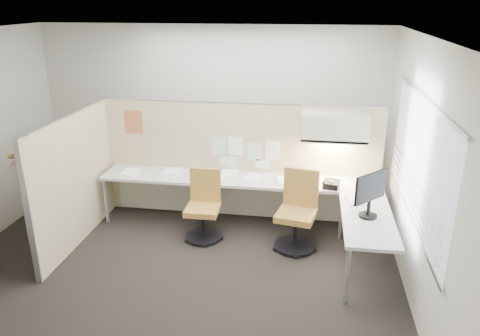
% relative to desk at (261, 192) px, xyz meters
% --- Properties ---
extents(floor, '(5.50, 4.50, 0.01)m').
position_rel_desk_xyz_m(floor, '(-0.93, -1.13, -0.61)').
color(floor, black).
rests_on(floor, ground).
extents(ceiling, '(5.50, 4.50, 0.01)m').
position_rel_desk_xyz_m(ceiling, '(-0.93, -1.13, 2.20)').
color(ceiling, white).
rests_on(ceiling, wall_back).
extents(wall_back, '(5.50, 0.02, 2.80)m').
position_rel_desk_xyz_m(wall_back, '(-0.93, 1.12, 0.80)').
color(wall_back, beige).
rests_on(wall_back, ground).
extents(wall_front, '(5.50, 0.02, 2.80)m').
position_rel_desk_xyz_m(wall_front, '(-0.93, -3.38, 0.80)').
color(wall_front, beige).
rests_on(wall_front, ground).
extents(wall_right, '(0.02, 4.50, 2.80)m').
position_rel_desk_xyz_m(wall_right, '(1.82, -1.13, 0.80)').
color(wall_right, beige).
rests_on(wall_right, ground).
extents(window_pane, '(0.01, 2.80, 1.30)m').
position_rel_desk_xyz_m(window_pane, '(1.79, -1.13, 0.95)').
color(window_pane, '#9FADB9').
rests_on(window_pane, wall_right).
extents(partition_back, '(4.10, 0.06, 1.75)m').
position_rel_desk_xyz_m(partition_back, '(-0.38, 0.47, 0.27)').
color(partition_back, '#CEBD8E').
rests_on(partition_back, floor).
extents(partition_left, '(0.06, 2.20, 1.75)m').
position_rel_desk_xyz_m(partition_left, '(-2.43, -0.63, 0.27)').
color(partition_left, '#CEBD8E').
rests_on(partition_left, floor).
extents(desk, '(4.00, 2.07, 0.73)m').
position_rel_desk_xyz_m(desk, '(0.00, 0.00, 0.00)').
color(desk, beige).
rests_on(desk, floor).
extents(overhead_bin, '(0.90, 0.36, 0.38)m').
position_rel_desk_xyz_m(overhead_bin, '(0.97, 0.26, 0.91)').
color(overhead_bin, beige).
rests_on(overhead_bin, partition_back).
extents(task_light_strip, '(0.60, 0.06, 0.02)m').
position_rel_desk_xyz_m(task_light_strip, '(0.97, 0.26, 0.70)').
color(task_light_strip, '#FFEABF').
rests_on(task_light_strip, overhead_bin).
extents(pinned_papers, '(1.01, 0.00, 0.47)m').
position_rel_desk_xyz_m(pinned_papers, '(-0.30, 0.44, 0.43)').
color(pinned_papers, '#8CBF8C').
rests_on(pinned_papers, partition_back).
extents(poster, '(0.28, 0.00, 0.35)m').
position_rel_desk_xyz_m(poster, '(-1.98, 0.44, 0.82)').
color(poster, orange).
rests_on(poster, partition_back).
extents(chair_left, '(0.50, 0.50, 0.96)m').
position_rel_desk_xyz_m(chair_left, '(-0.75, -0.31, -0.16)').
color(chair_left, black).
rests_on(chair_left, floor).
extents(chair_right, '(0.57, 0.59, 1.04)m').
position_rel_desk_xyz_m(chair_right, '(0.53, -0.37, -0.12)').
color(chair_right, black).
rests_on(chair_right, floor).
extents(monitor, '(0.38, 0.40, 0.55)m').
position_rel_desk_xyz_m(monitor, '(1.37, -0.86, 0.45)').
color(monitor, black).
rests_on(monitor, desk).
extents(phone, '(0.25, 0.23, 0.12)m').
position_rel_desk_xyz_m(phone, '(0.96, -0.02, 0.18)').
color(phone, black).
rests_on(phone, desk).
extents(stapler, '(0.14, 0.06, 0.05)m').
position_rel_desk_xyz_m(stapler, '(0.43, 0.24, 0.15)').
color(stapler, black).
rests_on(stapler, desk).
extents(tape_dispenser, '(0.11, 0.09, 0.06)m').
position_rel_desk_xyz_m(tape_dispenser, '(0.59, 0.11, 0.16)').
color(tape_dispenser, black).
rests_on(tape_dispenser, desk).
extents(coat_hook, '(0.18, 0.42, 1.26)m').
position_rel_desk_xyz_m(coat_hook, '(-2.51, -1.59, 0.83)').
color(coat_hook, silver).
rests_on(coat_hook, partition_left).
extents(paper_stack_0, '(0.25, 0.32, 0.03)m').
position_rel_desk_xyz_m(paper_stack_0, '(-1.94, 0.07, 0.14)').
color(paper_stack_0, white).
rests_on(paper_stack_0, desk).
extents(paper_stack_1, '(0.25, 0.31, 0.02)m').
position_rel_desk_xyz_m(paper_stack_1, '(-1.36, 0.23, 0.14)').
color(paper_stack_1, white).
rests_on(paper_stack_1, desk).
extents(paper_stack_2, '(0.26, 0.32, 0.05)m').
position_rel_desk_xyz_m(paper_stack_2, '(-0.64, 0.06, 0.15)').
color(paper_stack_2, white).
rests_on(paper_stack_2, desk).
extents(paper_stack_3, '(0.29, 0.34, 0.01)m').
position_rel_desk_xyz_m(paper_stack_3, '(-0.15, 0.17, 0.13)').
color(paper_stack_3, white).
rests_on(paper_stack_3, desk).
extents(paper_stack_4, '(0.28, 0.34, 0.03)m').
position_rel_desk_xyz_m(paper_stack_4, '(0.34, 0.11, 0.14)').
color(paper_stack_4, white).
rests_on(paper_stack_4, desk).
extents(paper_stack_5, '(0.29, 0.34, 0.02)m').
position_rel_desk_xyz_m(paper_stack_5, '(1.27, -0.42, 0.14)').
color(paper_stack_5, white).
rests_on(paper_stack_5, desk).
extents(paper_stack_6, '(0.24, 0.31, 0.02)m').
position_rel_desk_xyz_m(paper_stack_6, '(-0.50, 0.29, 0.14)').
color(paper_stack_6, white).
rests_on(paper_stack_6, desk).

